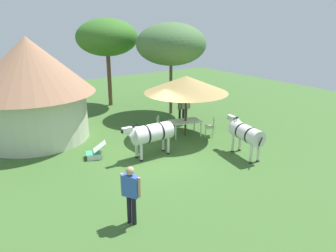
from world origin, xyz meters
name	(u,v)px	position (x,y,z in m)	size (l,w,h in m)	color
ground_plane	(157,155)	(0.00, 0.00, 0.00)	(36.00, 36.00, 0.00)	#3F662D
thatched_hut	(31,85)	(-3.47, 4.92, 2.55)	(5.63, 5.63, 4.68)	beige
shade_umbrella	(186,84)	(2.46, 1.23, 2.50)	(3.92, 3.92, 2.89)	#443225
patio_dining_table	(185,122)	(2.46, 1.23, 0.66)	(1.58, 1.19, 0.74)	white
patio_chair_near_hut	(211,126)	(3.42, 0.44, 0.52)	(0.60, 0.61, 0.90)	white
patio_chair_near_lawn	(160,124)	(1.58, 2.10, 0.52)	(0.61, 0.61, 0.90)	silver
guest_beside_umbrella	(185,106)	(3.55, 2.66, 1.01)	(0.48, 0.45, 1.68)	black
guest_behind_table	(180,105)	(3.34, 2.82, 1.03)	(0.45, 0.50, 1.70)	black
standing_watcher	(131,190)	(-3.17, -3.49, 1.04)	(0.42, 0.55, 1.73)	black
striped_lounge_chair	(96,152)	(-2.15, 1.27, 0.26)	(0.93, 0.77, 0.64)	#39A37B
zebra_nearest_camera	(151,133)	(-0.22, 0.08, 0.99)	(2.38, 0.78, 1.53)	silver
zebra_by_umbrella	(246,133)	(2.88, -2.13, 1.00)	(0.97, 2.27, 1.53)	silver
acacia_tree_far_lawn	(171,44)	(4.13, 4.71, 4.01)	(3.92, 3.92, 5.19)	brown
acacia_tree_left_background	(107,37)	(2.10, 8.57, 4.26)	(3.78, 3.78, 5.41)	brown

